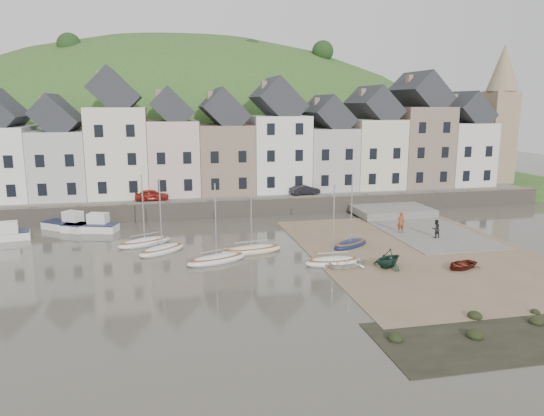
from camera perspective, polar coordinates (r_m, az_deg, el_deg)
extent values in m
plane|color=#4B453A|center=(39.73, 1.84, -5.93)|extent=(160.00, 160.00, 0.00)
cube|color=#2F5221|center=(70.28, -4.49, 2.32)|extent=(90.00, 30.00, 1.50)
cube|color=slate|center=(58.93, -2.98, 1.36)|extent=(70.00, 7.00, 0.10)
cube|color=slate|center=(55.66, -2.39, 0.08)|extent=(70.00, 1.20, 1.80)
cube|color=brown|center=(43.62, 16.05, -4.75)|extent=(18.00, 26.00, 0.06)
cube|color=slate|center=(52.27, 15.82, -2.04)|extent=(8.00, 18.00, 0.12)
ellipsoid|color=#2F5221|center=(101.37, -9.30, -5.83)|extent=(134.40, 84.00, 84.00)
cylinder|color=#382619|center=(85.94, -21.44, 14.79)|extent=(0.50, 0.50, 3.00)
sphere|color=#213D19|center=(86.16, -21.57, 16.45)|extent=(3.60, 3.60, 3.60)
cylinder|color=#382619|center=(88.99, -11.79, 15.18)|extent=(0.50, 0.50, 3.00)
sphere|color=#213D19|center=(89.20, -11.85, 16.79)|extent=(3.60, 3.60, 3.60)
cylinder|color=#382619|center=(88.31, -2.31, 15.44)|extent=(0.50, 0.50, 3.00)
sphere|color=#213D19|center=(88.52, -2.33, 17.05)|extent=(3.60, 3.60, 3.60)
cylinder|color=#382619|center=(90.20, 5.61, 15.31)|extent=(0.50, 0.50, 3.00)
sphere|color=#213D19|center=(90.41, 5.64, 16.89)|extent=(3.60, 3.60, 3.60)
cube|color=white|center=(63.36, -27.55, 4.40)|extent=(6.00, 8.00, 8.00)
cube|color=#B7B7B2|center=(62.08, -22.22, 4.49)|extent=(5.80, 8.00, 7.50)
cube|color=gray|center=(61.99, -24.03, 10.54)|extent=(0.60, 0.90, 1.40)
cube|color=beige|center=(61.19, -16.60, 5.95)|extent=(6.40, 8.00, 10.00)
cube|color=gray|center=(61.16, -18.59, 13.56)|extent=(0.60, 0.90, 1.40)
cube|color=beige|center=(61.10, -10.88, 5.51)|extent=(5.60, 8.00, 8.50)
cube|color=gray|center=(60.78, -12.48, 12.10)|extent=(0.60, 0.90, 1.40)
cube|color=#836C5A|center=(61.55, -5.30, 5.47)|extent=(6.20, 8.00, 8.00)
cube|color=gray|center=(61.05, -6.90, 12.09)|extent=(0.60, 0.90, 1.40)
cube|color=white|center=(62.59, 0.59, 6.08)|extent=(6.60, 8.00, 9.00)
cube|color=gray|center=(62.00, -0.92, 13.27)|extent=(0.60, 0.90, 1.40)
cube|color=#B4AEA5|center=(64.34, 6.05, 5.49)|extent=(5.80, 8.00, 7.50)
cube|color=gray|center=(63.55, 4.91, 11.47)|extent=(0.60, 0.90, 1.40)
cube|color=beige|center=(66.38, 10.97, 5.97)|extent=(6.00, 8.00, 8.50)
cube|color=gray|center=(65.53, 9.98, 12.30)|extent=(0.60, 0.90, 1.40)
cube|color=#816E5D|center=(69.01, 15.81, 6.57)|extent=(6.40, 8.00, 10.00)
cube|color=gray|center=(68.12, 14.97, 13.49)|extent=(0.60, 0.90, 1.40)
cube|color=silver|center=(72.17, 20.11, 5.71)|extent=(5.80, 8.00, 8.00)
cube|color=gray|center=(71.12, 19.49, 11.27)|extent=(0.60, 0.90, 1.40)
cube|color=#997F60|center=(75.04, 23.73, 7.17)|extent=(3.50, 3.50, 12.00)
cone|color=#997F60|center=(75.05, 24.30, 14.02)|extent=(4.00, 4.00, 6.00)
ellipsoid|color=silver|center=(45.48, -13.92, -3.76)|extent=(4.98, 3.47, 0.84)
ellipsoid|color=brown|center=(45.42, -13.93, -3.49)|extent=(4.58, 3.17, 0.20)
cylinder|color=#B2B5B7|center=(44.78, -14.11, 0.07)|extent=(0.10, 0.10, 5.60)
cylinder|color=#B2B5B7|center=(45.29, -13.96, -2.84)|extent=(2.41, 1.24, 0.08)
ellipsoid|color=silver|center=(42.85, -12.08, -4.61)|extent=(4.40, 3.85, 0.84)
ellipsoid|color=brown|center=(42.79, -12.09, -4.33)|extent=(4.03, 3.53, 0.20)
cylinder|color=#B2B5B7|center=(42.11, -12.26, -0.55)|extent=(0.10, 0.10, 5.60)
cylinder|color=#B2B5B7|center=(42.65, -12.12, -3.64)|extent=(1.97, 1.53, 0.08)
ellipsoid|color=beige|center=(41.93, -2.29, -4.71)|extent=(5.25, 2.23, 0.84)
ellipsoid|color=brown|center=(41.86, -2.29, -4.43)|extent=(4.83, 2.03, 0.20)
cylinder|color=#B2B5B7|center=(41.17, -2.33, -0.57)|extent=(0.10, 0.10, 5.60)
cylinder|color=#B2B5B7|center=(41.72, -2.30, -3.73)|extent=(2.78, 0.49, 0.08)
ellipsoid|color=silver|center=(39.65, -6.17, -5.73)|extent=(5.11, 3.07, 0.84)
ellipsoid|color=brown|center=(39.58, -6.18, -5.43)|extent=(4.70, 2.81, 0.20)
cylinder|color=#B2B5B7|center=(38.85, -6.27, -1.36)|extent=(0.10, 0.10, 5.60)
cylinder|color=#B2B5B7|center=(39.43, -6.19, -4.69)|extent=(2.56, 0.99, 0.08)
ellipsoid|color=silver|center=(39.13, 6.74, -5.98)|extent=(4.33, 1.52, 0.84)
ellipsoid|color=brown|center=(39.07, 6.74, -5.67)|extent=(3.99, 1.38, 0.20)
cylinder|color=#B2B5B7|center=(38.32, 6.84, -1.55)|extent=(0.10, 0.10, 5.60)
cylinder|color=#B2B5B7|center=(38.92, 6.76, -4.92)|extent=(2.38, 0.09, 0.08)
ellipsoid|color=#131B3C|center=(44.10, 8.68, -4.02)|extent=(4.23, 3.46, 0.84)
ellipsoid|color=brown|center=(44.04, 8.69, -3.75)|extent=(3.88, 3.17, 0.20)
cylinder|color=#B2B5B7|center=(43.38, 8.81, -0.07)|extent=(0.10, 0.10, 5.60)
cylinder|color=#B2B5B7|center=(43.90, 8.71, -3.08)|extent=(1.92, 1.28, 0.08)
cube|color=silver|center=(51.64, -19.48, -2.10)|extent=(5.39, 3.18, 0.70)
cube|color=#131B3C|center=(51.55, -19.51, -1.70)|extent=(5.31, 3.19, 0.08)
cube|color=silver|center=(51.59, -18.71, -1.09)|extent=(2.07, 1.69, 1.00)
cube|color=silver|center=(51.47, -27.93, -2.84)|extent=(5.15, 2.67, 0.70)
cube|color=silver|center=(50.95, -27.28, -1.93)|extent=(1.93, 1.53, 1.00)
cube|color=silver|center=(53.12, -21.83, -1.90)|extent=(4.94, 4.37, 0.70)
cube|color=#131B3C|center=(53.04, -21.86, -1.51)|extent=(4.89, 4.35, 0.08)
cube|color=silver|center=(53.28, -21.21, -0.88)|extent=(2.10, 2.01, 1.00)
imported|color=white|center=(38.54, 8.05, -6.02)|extent=(3.45, 2.80, 0.63)
imported|color=#173328|center=(38.89, 12.76, -5.44)|extent=(3.42, 3.27, 1.40)
imported|color=maroon|center=(40.26, 20.22, -5.91)|extent=(3.31, 2.87, 0.57)
imported|color=#923E1A|center=(49.23, 14.08, -1.54)|extent=(0.72, 0.49, 1.93)
imported|color=black|center=(48.21, 17.70, -2.20)|extent=(0.91, 0.77, 1.64)
imported|color=maroon|center=(57.11, -13.16, 1.42)|extent=(3.64, 1.60, 1.22)
imported|color=black|center=(59.31, 3.65, 2.03)|extent=(3.61, 1.71, 1.14)
cube|color=black|center=(30.20, 24.59, -12.74)|extent=(14.00, 6.00, 0.05)
ellipsoid|color=black|center=(29.30, 21.51, -12.93)|extent=(0.86, 0.94, 0.56)
ellipsoid|color=black|center=(31.74, 21.55, -11.05)|extent=(0.79, 0.87, 0.51)
ellipsoid|color=black|center=(32.36, 27.18, -11.13)|extent=(0.73, 0.80, 0.47)
ellipsoid|color=black|center=(33.83, 27.14, -10.23)|extent=(0.52, 0.57, 0.34)
ellipsoid|color=black|center=(27.78, 13.46, -13.85)|extent=(0.74, 0.82, 0.48)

